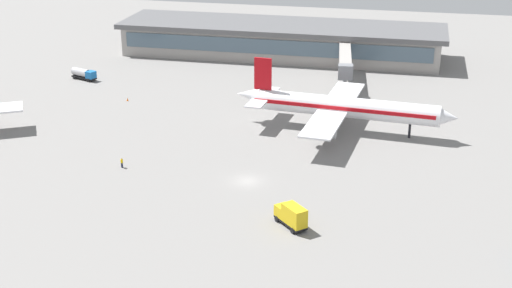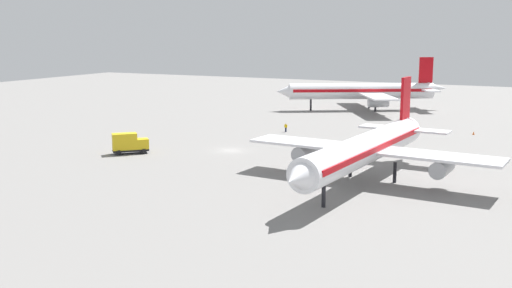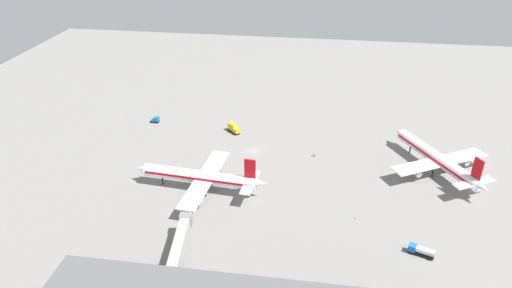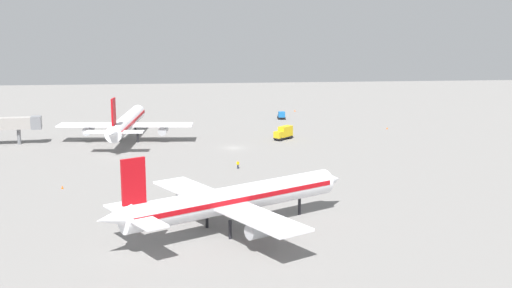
# 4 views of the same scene
# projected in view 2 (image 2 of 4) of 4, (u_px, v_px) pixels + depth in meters

# --- Properties ---
(ground) EXTENTS (288.00, 288.00, 0.00)m
(ground) POSITION_uv_depth(u_px,v_px,m) (231.00, 150.00, 99.91)
(ground) COLOR gray
(airplane_at_gate) EXTENTS (32.09, 38.33, 12.91)m
(airplane_at_gate) POSITION_uv_depth(u_px,v_px,m) (363.00, 91.00, 150.25)
(airplane_at_gate) COLOR white
(airplane_at_gate) RESTS_ON ground
(airplane_taxiing) EXTENTS (41.48, 33.38, 12.62)m
(airplane_taxiing) POSITION_uv_depth(u_px,v_px,m) (366.00, 148.00, 77.49)
(airplane_taxiing) COLOR white
(airplane_taxiing) RESTS_ON ground
(catering_truck) EXTENTS (5.26, 5.35, 3.30)m
(catering_truck) POSITION_uv_depth(u_px,v_px,m) (129.00, 143.00, 97.02)
(catering_truck) COLOR black
(catering_truck) RESTS_ON ground
(ground_crew_worker) EXTENTS (0.46, 0.57, 1.67)m
(ground_crew_worker) POSITION_uv_depth(u_px,v_px,m) (286.00, 128.00, 118.19)
(ground_crew_worker) COLOR #1E2338
(ground_crew_worker) RESTS_ON ground
(safety_cone_near_gate) EXTENTS (0.44, 0.44, 0.60)m
(safety_cone_near_gate) POSITION_uv_depth(u_px,v_px,m) (473.00, 133.00, 115.07)
(safety_cone_near_gate) COLOR #EA590C
(safety_cone_near_gate) RESTS_ON ground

